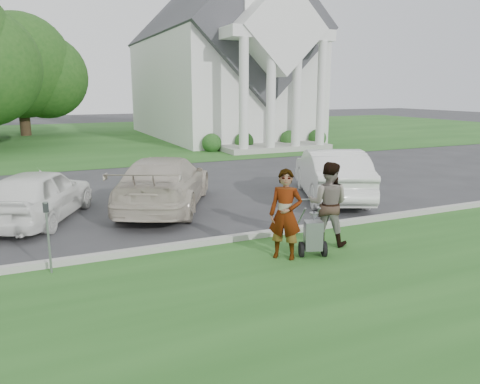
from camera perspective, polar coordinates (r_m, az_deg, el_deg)
ground at (r=10.15m, az=-0.91°, el=-7.14°), size 120.00×120.00×0.00m
grass_strip at (r=7.70m, az=8.23°, el=-13.86°), size 80.00×7.00×0.01m
church_lawn at (r=36.15m, az=-18.22°, el=6.39°), size 80.00×30.00×0.01m
curb at (r=10.61m, az=-2.09°, el=-5.85°), size 80.00×0.18×0.15m
church at (r=34.46m, az=-2.49°, el=16.61°), size 9.19×19.00×24.10m
tree_back at (r=38.80m, az=-25.26°, el=13.21°), size 9.61×7.60×8.89m
striping_cart at (r=9.78m, az=8.89°, el=-5.35°), size 0.81×1.18×1.02m
person_left at (r=9.46m, az=5.56°, el=-2.82°), size 0.79×0.78×1.84m
person_right at (r=10.47m, az=10.67°, el=-1.47°), size 1.14×1.13×1.85m
parking_meter_near at (r=9.36m, az=-22.40°, el=-4.18°), size 0.10×0.09×1.39m
car_b at (r=13.28m, az=-23.31°, el=-0.30°), size 3.29×4.48×1.42m
car_c at (r=13.71m, az=-9.22°, el=1.16°), size 4.26×5.65×1.52m
car_d at (r=15.06m, az=11.06°, el=2.21°), size 3.46×5.09×1.59m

